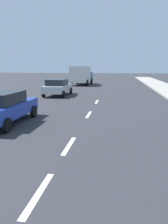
% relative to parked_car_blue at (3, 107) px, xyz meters
% --- Properties ---
extents(ground_plane, '(160.00, 160.00, 0.00)m').
position_rel_parked_car_blue_xyz_m(ground_plane, '(3.86, 6.68, -0.84)').
color(ground_plane, '#2D2D33').
extents(lane_stripe_2, '(0.16, 1.80, 0.01)m').
position_rel_parked_car_blue_xyz_m(lane_stripe_2, '(3.86, -5.57, -0.84)').
color(lane_stripe_2, white).
rests_on(lane_stripe_2, ground).
extents(lane_stripe_3, '(0.16, 1.80, 0.01)m').
position_rel_parked_car_blue_xyz_m(lane_stripe_3, '(3.86, -2.55, -0.84)').
color(lane_stripe_3, white).
rests_on(lane_stripe_3, ground).
extents(lane_stripe_4, '(0.16, 1.80, 0.01)m').
position_rel_parked_car_blue_xyz_m(lane_stripe_4, '(3.86, 2.63, -0.84)').
color(lane_stripe_4, white).
rests_on(lane_stripe_4, ground).
extents(lane_stripe_5, '(0.16, 1.80, 0.01)m').
position_rel_parked_car_blue_xyz_m(lane_stripe_5, '(3.86, 7.42, -0.84)').
color(lane_stripe_5, white).
rests_on(lane_stripe_5, ground).
extents(parked_car_blue, '(2.01, 4.36, 1.57)m').
position_rel_parked_car_blue_xyz_m(parked_car_blue, '(0.00, 0.00, 0.00)').
color(parked_car_blue, '#1E389E').
rests_on(parked_car_blue, ground).
extents(parked_car_silver, '(2.08, 4.49, 1.57)m').
position_rel_parked_car_blue_xyz_m(parked_car_silver, '(-0.30, 10.77, 0.00)').
color(parked_car_silver, '#B7BABF').
rests_on(parked_car_silver, ground).
extents(delivery_truck, '(2.87, 6.33, 2.80)m').
position_rel_parked_car_blue_xyz_m(delivery_truck, '(-0.12, 23.55, 0.66)').
color(delivery_truck, '#23478C').
rests_on(delivery_truck, ground).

